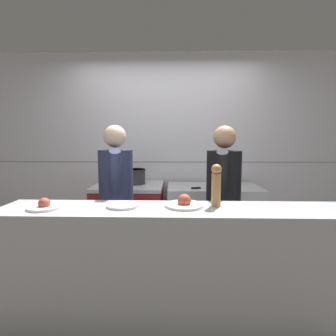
{
  "coord_description": "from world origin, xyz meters",
  "views": [
    {
      "loc": [
        0.13,
        -2.12,
        1.47
      ],
      "look_at": [
        0.05,
        0.7,
        1.15
      ],
      "focal_mm": 28.0,
      "sensor_mm": 36.0,
      "label": 1
    }
  ],
  "objects_px": {
    "stock_pot": "(135,176)",
    "plated_dish_main": "(44,206)",
    "chef_sous": "(223,200)",
    "oven_range": "(130,220)",
    "plated_dish_appetiser": "(123,205)",
    "mixing_bowl_steel": "(229,182)",
    "chefs_knife": "(205,188)",
    "chef_head_cook": "(116,199)",
    "pepper_mill": "(216,184)",
    "plated_dish_dessert": "(184,203)"
  },
  "relations": [
    {
      "from": "oven_range",
      "to": "pepper_mill",
      "type": "xyz_separation_m",
      "value": [
        0.87,
        -1.33,
        0.69
      ]
    },
    {
      "from": "oven_range",
      "to": "plated_dish_appetiser",
      "type": "xyz_separation_m",
      "value": [
        0.2,
        -1.36,
        0.54
      ]
    },
    {
      "from": "chef_head_cook",
      "to": "chef_sous",
      "type": "xyz_separation_m",
      "value": [
        1.02,
        -0.0,
        -0.0
      ]
    },
    {
      "from": "chef_sous",
      "to": "chef_head_cook",
      "type": "bearing_deg",
      "value": -166.76
    },
    {
      "from": "stock_pot",
      "to": "pepper_mill",
      "type": "height_order",
      "value": "pepper_mill"
    },
    {
      "from": "chef_sous",
      "to": "stock_pot",
      "type": "bearing_deg",
      "value": 153.61
    },
    {
      "from": "plated_dish_main",
      "to": "mixing_bowl_steel",
      "type": "bearing_deg",
      "value": 41.91
    },
    {
      "from": "mixing_bowl_steel",
      "to": "plated_dish_main",
      "type": "distance_m",
      "value": 2.12
    },
    {
      "from": "chefs_knife",
      "to": "plated_dish_main",
      "type": "relative_size",
      "value": 1.79
    },
    {
      "from": "oven_range",
      "to": "chefs_knife",
      "type": "distance_m",
      "value": 1.04
    },
    {
      "from": "plated_dish_main",
      "to": "plated_dish_dessert",
      "type": "relative_size",
      "value": 0.81
    },
    {
      "from": "chefs_knife",
      "to": "chef_head_cook",
      "type": "bearing_deg",
      "value": -147.15
    },
    {
      "from": "mixing_bowl_steel",
      "to": "plated_dish_appetiser",
      "type": "relative_size",
      "value": 0.86
    },
    {
      "from": "oven_range",
      "to": "plated_dish_appetiser",
      "type": "bearing_deg",
      "value": -81.62
    },
    {
      "from": "mixing_bowl_steel",
      "to": "plated_dish_dessert",
      "type": "distance_m",
      "value": 1.46
    },
    {
      "from": "stock_pot",
      "to": "chef_sous",
      "type": "distance_m",
      "value": 1.26
    },
    {
      "from": "plated_dish_main",
      "to": "plated_dish_appetiser",
      "type": "bearing_deg",
      "value": 7.29
    },
    {
      "from": "oven_range",
      "to": "chef_head_cook",
      "type": "height_order",
      "value": "chef_head_cook"
    },
    {
      "from": "stock_pot",
      "to": "chef_sous",
      "type": "height_order",
      "value": "chef_sous"
    },
    {
      "from": "oven_range",
      "to": "plated_dish_main",
      "type": "relative_size",
      "value": 3.98
    },
    {
      "from": "oven_range",
      "to": "plated_dish_main",
      "type": "distance_m",
      "value": 1.57
    },
    {
      "from": "chef_head_cook",
      "to": "chef_sous",
      "type": "relative_size",
      "value": 1.0
    },
    {
      "from": "chefs_knife",
      "to": "chef_head_cook",
      "type": "relative_size",
      "value": 0.25
    },
    {
      "from": "chefs_knife",
      "to": "plated_dish_appetiser",
      "type": "distance_m",
      "value": 1.41
    },
    {
      "from": "oven_range",
      "to": "chefs_knife",
      "type": "height_order",
      "value": "chefs_knife"
    },
    {
      "from": "stock_pot",
      "to": "plated_dish_appetiser",
      "type": "height_order",
      "value": "stock_pot"
    },
    {
      "from": "pepper_mill",
      "to": "chef_sous",
      "type": "bearing_deg",
      "value": 74.64
    },
    {
      "from": "plated_dish_main",
      "to": "plated_dish_appetiser",
      "type": "distance_m",
      "value": 0.54
    },
    {
      "from": "stock_pot",
      "to": "chefs_knife",
      "type": "xyz_separation_m",
      "value": [
        0.86,
        -0.21,
        -0.11
      ]
    },
    {
      "from": "stock_pot",
      "to": "chef_head_cook",
      "type": "distance_m",
      "value": 0.81
    },
    {
      "from": "pepper_mill",
      "to": "chefs_knife",
      "type": "bearing_deg",
      "value": 87.25
    },
    {
      "from": "stock_pot",
      "to": "chefs_knife",
      "type": "relative_size",
      "value": 0.68
    },
    {
      "from": "mixing_bowl_steel",
      "to": "chef_sous",
      "type": "xyz_separation_m",
      "value": [
        -0.21,
        -0.73,
        -0.05
      ]
    },
    {
      "from": "plated_dish_main",
      "to": "chefs_knife",
      "type": "bearing_deg",
      "value": 45.31
    },
    {
      "from": "oven_range",
      "to": "stock_pot",
      "type": "height_order",
      "value": "stock_pot"
    },
    {
      "from": "plated_dish_main",
      "to": "plated_dish_dessert",
      "type": "height_order",
      "value": "plated_dish_dessert"
    },
    {
      "from": "pepper_mill",
      "to": "chef_head_cook",
      "type": "relative_size",
      "value": 0.19
    },
    {
      "from": "plated_dish_main",
      "to": "oven_range",
      "type": "bearing_deg",
      "value": 76.65
    },
    {
      "from": "plated_dish_dessert",
      "to": "chef_head_cook",
      "type": "relative_size",
      "value": 0.17
    },
    {
      "from": "stock_pot",
      "to": "plated_dish_main",
      "type": "distance_m",
      "value": 1.54
    },
    {
      "from": "plated_dish_dessert",
      "to": "pepper_mill",
      "type": "bearing_deg",
      "value": 2.62
    },
    {
      "from": "oven_range",
      "to": "mixing_bowl_steel",
      "type": "bearing_deg",
      "value": -0.66
    },
    {
      "from": "plated_dish_appetiser",
      "to": "plated_dish_dessert",
      "type": "xyz_separation_m",
      "value": [
        0.44,
        0.02,
        0.01
      ]
    },
    {
      "from": "plated_dish_main",
      "to": "chef_sous",
      "type": "relative_size",
      "value": 0.14
    },
    {
      "from": "stock_pot",
      "to": "chef_sous",
      "type": "xyz_separation_m",
      "value": [
        0.96,
        -0.8,
        -0.12
      ]
    },
    {
      "from": "chef_head_cook",
      "to": "chefs_knife",
      "type": "bearing_deg",
      "value": 20.49
    },
    {
      "from": "chefs_knife",
      "to": "chef_head_cook",
      "type": "height_order",
      "value": "chef_head_cook"
    },
    {
      "from": "mixing_bowl_steel",
      "to": "chef_head_cook",
      "type": "bearing_deg",
      "value": -149.35
    },
    {
      "from": "stock_pot",
      "to": "plated_dish_dessert",
      "type": "xyz_separation_m",
      "value": [
        0.57,
        -1.4,
        0.0
      ]
    },
    {
      "from": "plated_dish_appetiser",
      "to": "chef_head_cook",
      "type": "distance_m",
      "value": 0.66
    }
  ]
}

